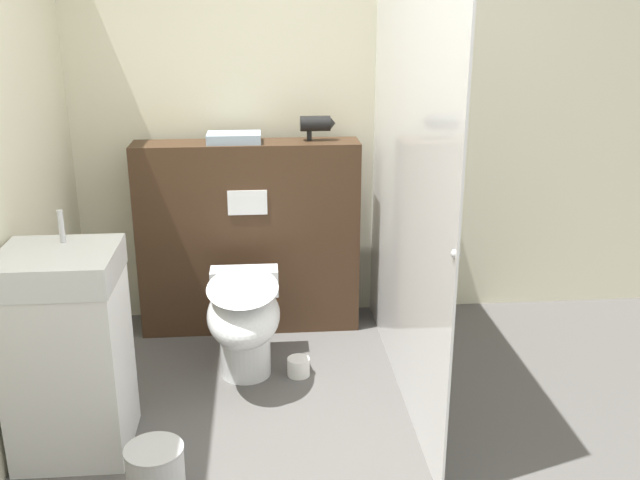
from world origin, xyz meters
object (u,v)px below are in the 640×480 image
object	(u,v)px
sink_vanity	(68,353)
waste_bin	(156,476)
toilet	(244,318)
hair_drier	(317,124)

from	to	relation	value
sink_vanity	waste_bin	distance (m)	0.67
toilet	sink_vanity	distance (m)	0.92
toilet	hair_drier	bearing A→B (deg)	57.01
toilet	hair_drier	world-z (taller)	hair_drier
sink_vanity	waste_bin	world-z (taller)	sink_vanity
toilet	waste_bin	world-z (taller)	toilet
toilet	waste_bin	size ratio (longest dim) A/B	2.71
sink_vanity	hair_drier	bearing A→B (deg)	45.95
toilet	waste_bin	distance (m)	1.04
hair_drier	waste_bin	world-z (taller)	hair_drier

